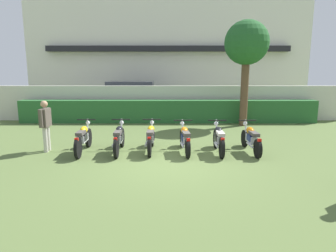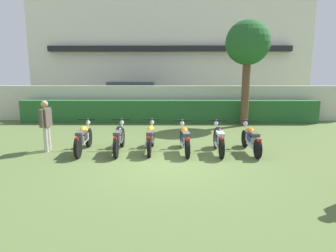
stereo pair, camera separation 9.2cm
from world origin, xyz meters
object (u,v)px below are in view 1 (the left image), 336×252
(motorcycle_in_row_5, at_px, (251,138))
(inspector_person, at_px, (45,122))
(motorcycle_in_row_0, at_px, (83,138))
(motorcycle_in_row_3, at_px, (185,138))
(parked_car, at_px, (133,97))
(motorcycle_in_row_4, at_px, (219,139))
(motorcycle_in_row_1, at_px, (119,138))
(tree_near_inspector, at_px, (247,45))
(motorcycle_in_row_2, at_px, (151,137))

(motorcycle_in_row_5, relative_size, inspector_person, 1.19)
(motorcycle_in_row_0, xyz_separation_m, motorcycle_in_row_3, (3.16, 0.04, -0.01))
(parked_car, height_order, motorcycle_in_row_0, parked_car)
(motorcycle_in_row_4, relative_size, motorcycle_in_row_5, 0.95)
(parked_car, distance_m, motorcycle_in_row_1, 8.73)
(tree_near_inspector, distance_m, motorcycle_in_row_1, 7.53)
(motorcycle_in_row_2, bearing_deg, motorcycle_in_row_3, -94.57)
(motorcycle_in_row_3, bearing_deg, parked_car, 12.20)
(tree_near_inspector, distance_m, motorcycle_in_row_4, 5.99)
(motorcycle_in_row_3, distance_m, motorcycle_in_row_5, 2.06)
(motorcycle_in_row_0, relative_size, motorcycle_in_row_1, 1.01)
(motorcycle_in_row_5, height_order, inspector_person, inspector_person)
(motorcycle_in_row_3, bearing_deg, motorcycle_in_row_4, -98.87)
(tree_near_inspector, distance_m, motorcycle_in_row_2, 6.85)
(motorcycle_in_row_2, xyz_separation_m, inspector_person, (-3.28, -0.00, 0.49))
(parked_car, distance_m, motorcycle_in_row_4, 9.52)
(parked_car, bearing_deg, motorcycle_in_row_4, -67.60)
(tree_near_inspector, bearing_deg, motorcycle_in_row_4, -112.39)
(motorcycle_in_row_4, bearing_deg, parked_car, 23.17)
(motorcycle_in_row_0, bearing_deg, motorcycle_in_row_1, -90.49)
(inspector_person, bearing_deg, motorcycle_in_row_5, -0.86)
(motorcycle_in_row_5, distance_m, inspector_person, 6.43)
(motorcycle_in_row_0, distance_m, motorcycle_in_row_2, 2.10)
(motorcycle_in_row_5, bearing_deg, tree_near_inspector, -12.91)
(parked_car, height_order, motorcycle_in_row_4, parked_car)
(parked_car, relative_size, motorcycle_in_row_4, 2.48)
(parked_car, height_order, motorcycle_in_row_3, parked_car)
(tree_near_inspector, xyz_separation_m, motorcycle_in_row_3, (-2.98, -4.61, -3.20))
(parked_car, relative_size, tree_near_inspector, 0.95)
(tree_near_inspector, xyz_separation_m, motorcycle_in_row_1, (-5.03, -4.61, -3.19))
(motorcycle_in_row_5, bearing_deg, motorcycle_in_row_1, 88.30)
(tree_near_inspector, relative_size, motorcycle_in_row_4, 2.61)
(motorcycle_in_row_1, xyz_separation_m, motorcycle_in_row_3, (2.05, 0.01, -0.02))
(motorcycle_in_row_5, bearing_deg, parked_car, 26.46)
(motorcycle_in_row_0, distance_m, motorcycle_in_row_1, 1.11)
(motorcycle_in_row_2, distance_m, motorcycle_in_row_4, 2.12)
(motorcycle_in_row_5, bearing_deg, motorcycle_in_row_4, 92.61)
(motorcycle_in_row_5, bearing_deg, motorcycle_in_row_3, 88.17)
(motorcycle_in_row_0, xyz_separation_m, inspector_person, (-1.19, 0.13, 0.49))
(motorcycle_in_row_3, bearing_deg, motorcycle_in_row_1, 85.72)
(motorcycle_in_row_2, bearing_deg, motorcycle_in_row_4, -94.30)
(parked_car, distance_m, motorcycle_in_row_5, 9.89)
(motorcycle_in_row_2, distance_m, motorcycle_in_row_5, 3.13)
(motorcycle_in_row_1, relative_size, motorcycle_in_row_3, 1.03)
(motorcycle_in_row_4, distance_m, inspector_person, 5.42)
(inspector_person, bearing_deg, motorcycle_in_row_0, -6.11)
(motorcycle_in_row_5, bearing_deg, motorcycle_in_row_2, 86.51)
(parked_car, xyz_separation_m, motorcycle_in_row_1, (0.55, -8.70, -0.48))
(parked_car, relative_size, motorcycle_in_row_5, 2.35)
(motorcycle_in_row_5, xyz_separation_m, inspector_person, (-6.41, 0.10, 0.51))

